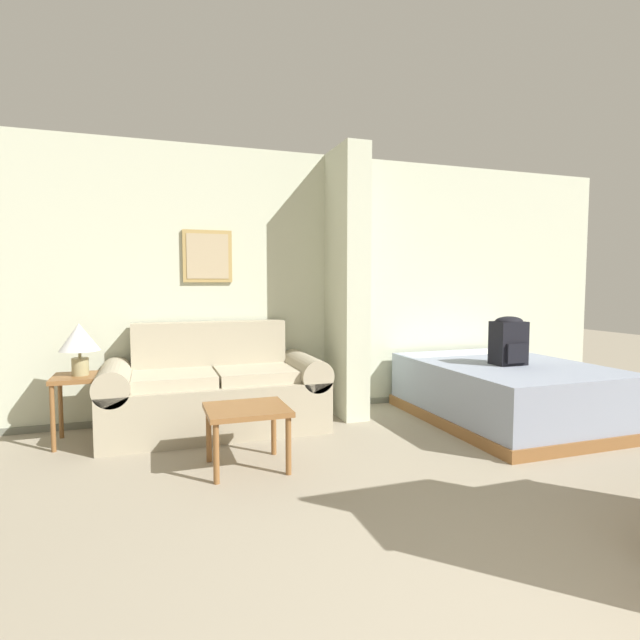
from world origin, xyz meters
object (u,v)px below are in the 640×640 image
Objects in this scene: table_lamp at (79,340)px; bed at (504,391)px; coffee_table at (247,416)px; couch at (215,392)px; backpack at (509,340)px.

table_lamp is 0.22× the size of bed.
coffee_table is at bearing -170.48° from bed.
table_lamp is 3.80m from bed.
couch is 2.70m from bed.
table_lamp reaches higher than bed.
table_lamp reaches higher than couch.
coffee_table is 0.29× the size of bed.
bed is 0.51m from backpack.
table_lamp reaches higher than coffee_table.
backpack is (2.59, -0.69, 0.44)m from couch.
coffee_table is at bearing -40.41° from table_lamp.
coffee_table is 1.27× the size of backpack.
couch is 1.02m from coffee_table.
coffee_table is 2.54m from backpack.
backpack is (-0.05, -0.10, 0.50)m from bed.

